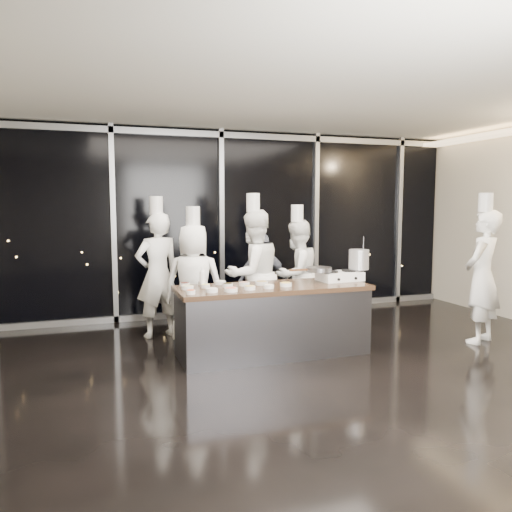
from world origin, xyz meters
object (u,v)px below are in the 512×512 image
(frying_pan, at_px, (318,269))
(chef_left, at_px, (194,283))
(demo_counter, at_px, (273,320))
(chef_side, at_px, (482,276))
(chef_right, at_px, (297,274))
(stock_pot, at_px, (359,259))
(chef_far_left, at_px, (158,274))
(chef_center, at_px, (253,274))
(stove, at_px, (340,276))
(guest, at_px, (263,282))

(frying_pan, xyz_separation_m, chef_left, (-1.52, 0.77, -0.22))
(demo_counter, distance_m, chef_side, 3.02)
(frying_pan, distance_m, chef_right, 1.07)
(demo_counter, distance_m, chef_left, 1.26)
(stock_pot, height_order, chef_far_left, chef_far_left)
(chef_center, bearing_deg, chef_left, -17.92)
(chef_left, xyz_separation_m, chef_side, (3.80, -1.25, 0.10))
(chef_left, bearing_deg, stock_pot, -177.24)
(chef_center, xyz_separation_m, chef_right, (0.80, 0.28, -0.08))
(stove, relative_size, guest, 0.40)
(frying_pan, xyz_separation_m, stock_pot, (0.62, 0.02, 0.11))
(demo_counter, xyz_separation_m, chef_side, (2.96, -0.40, 0.49))
(frying_pan, height_order, chef_side, chef_side)
(frying_pan, relative_size, guest, 0.40)
(chef_far_left, bearing_deg, guest, 160.66)
(chef_center, bearing_deg, chef_right, -178.04)
(guest, bearing_deg, frying_pan, 94.61)
(chef_left, bearing_deg, demo_counter, 156.80)
(demo_counter, height_order, chef_center, chef_center)
(frying_pan, height_order, chef_left, chef_left)
(chef_center, bearing_deg, frying_pan, 113.67)
(stove, height_order, chef_far_left, chef_far_left)
(guest, bearing_deg, stock_pot, 118.15)
(demo_counter, bearing_deg, chef_center, 88.89)
(frying_pan, height_order, chef_far_left, chef_far_left)
(chef_right, bearing_deg, guest, -37.18)
(chef_far_left, height_order, chef_side, chef_side)
(demo_counter, xyz_separation_m, chef_far_left, (-1.26, 1.39, 0.47))
(stock_pot, xyz_separation_m, chef_far_left, (-2.56, 1.28, -0.25))
(frying_pan, bearing_deg, stock_pot, -1.70)
(chef_center, bearing_deg, guest, -143.76)
(stove, distance_m, stock_pot, 0.37)
(stove, xyz_separation_m, guest, (-0.69, 1.15, -0.21))
(chef_right, bearing_deg, stock_pot, 90.60)
(demo_counter, height_order, stove, stove)
(chef_far_left, distance_m, chef_side, 4.58)
(stove, bearing_deg, chef_right, 96.37)
(frying_pan, bearing_deg, chef_center, 127.31)
(chef_center, bearing_deg, chef_side, 139.82)
(stock_pot, xyz_separation_m, chef_right, (-0.48, 1.02, -0.32))
(chef_left, bearing_deg, chef_center, -158.66)
(stock_pot, bearing_deg, guest, 131.31)
(stock_pot, bearing_deg, chef_left, 160.84)
(demo_counter, distance_m, stock_pot, 1.49)
(frying_pan, relative_size, chef_far_left, 0.30)
(stove, height_order, frying_pan, frying_pan)
(chef_left, xyz_separation_m, chef_center, (0.86, -0.01, 0.09))
(demo_counter, height_order, chef_left, chef_left)
(chef_right, bearing_deg, frying_pan, 57.48)
(guest, distance_m, chef_right, 0.53)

